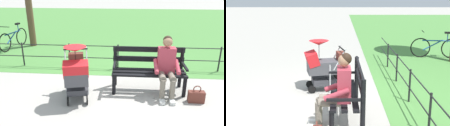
% 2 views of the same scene
% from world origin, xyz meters
% --- Properties ---
extents(ground_plane, '(60.00, 60.00, 0.00)m').
position_xyz_m(ground_plane, '(0.00, 0.00, 0.00)').
color(ground_plane, '#ADA89E').
extents(park_bench, '(1.60, 0.61, 0.96)m').
position_xyz_m(park_bench, '(-0.76, -0.12, 0.53)').
color(park_bench, black).
rests_on(park_bench, ground).
extents(person_on_bench, '(0.53, 0.74, 1.28)m').
position_xyz_m(person_on_bench, '(-1.11, 0.11, 0.68)').
color(person_on_bench, slate).
rests_on(person_on_bench, ground).
extents(stroller, '(0.68, 0.97, 1.15)m').
position_xyz_m(stroller, '(0.74, 0.45, 0.59)').
color(stroller, black).
rests_on(stroller, ground).
extents(park_fence, '(8.30, 0.04, 0.70)m').
position_xyz_m(park_fence, '(-0.29, -1.36, 0.42)').
color(park_fence, black).
rests_on(park_fence, ground).
extents(bicycle, '(0.44, 1.65, 0.89)m').
position_xyz_m(bicycle, '(3.97, -3.15, 0.36)').
color(bicycle, black).
rests_on(bicycle, ground).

